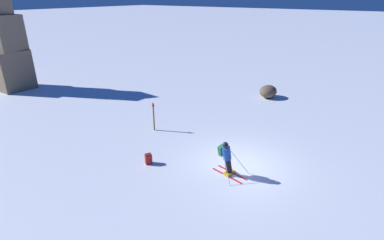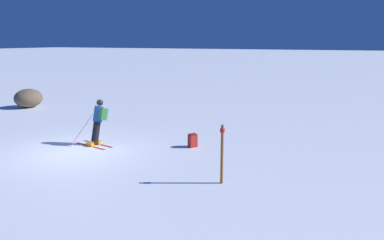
% 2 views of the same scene
% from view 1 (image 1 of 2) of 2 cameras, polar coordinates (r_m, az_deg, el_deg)
% --- Properties ---
extents(ground_plane, '(300.00, 300.00, 0.00)m').
position_cam_1_polar(ground_plane, '(13.92, 9.12, -8.34)').
color(ground_plane, white).
extents(skier, '(1.27, 1.66, 1.71)m').
position_cam_1_polar(skier, '(12.54, 6.61, -6.98)').
color(skier, red).
rests_on(skier, ground).
extents(rock_pillar, '(2.46, 2.16, 8.80)m').
position_cam_1_polar(rock_pillar, '(27.66, -31.82, 12.40)').
color(rock_pillar, '#7A664C').
rests_on(rock_pillar, ground).
extents(spare_backpack, '(0.37, 0.35, 0.50)m').
position_cam_1_polar(spare_backpack, '(13.82, -8.29, -7.34)').
color(spare_backpack, '#AD231E').
rests_on(spare_backpack, ground).
extents(exposed_boulder_0, '(1.43, 1.22, 0.93)m').
position_cam_1_polar(exposed_boulder_0, '(23.00, 14.30, 5.29)').
color(exposed_boulder_0, brown).
rests_on(exposed_boulder_0, ground).
extents(trail_marker, '(0.13, 0.13, 1.64)m').
position_cam_1_polar(trail_marker, '(16.80, -7.32, 0.90)').
color(trail_marker, brown).
rests_on(trail_marker, ground).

